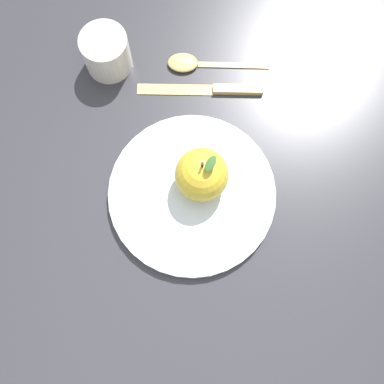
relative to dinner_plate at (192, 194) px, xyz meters
name	(u,v)px	position (x,y,z in m)	size (l,w,h in m)	color
ground_plane	(201,172)	(0.01, 0.04, -0.01)	(2.40, 2.40, 0.00)	#2D2D33
dinner_plate	(192,194)	(0.00, 0.00, 0.00)	(0.25, 0.25, 0.02)	silver
apple	(202,175)	(0.01, 0.02, 0.04)	(0.08, 0.08, 0.09)	gold
cup	(106,51)	(-0.13, 0.22, 0.03)	(0.07, 0.07, 0.07)	silver
knife	(212,89)	(0.03, 0.17, -0.01)	(0.20, 0.02, 0.01)	#D8B766
spoon	(193,63)	(0.01, 0.22, 0.00)	(0.16, 0.04, 0.01)	#D8B766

